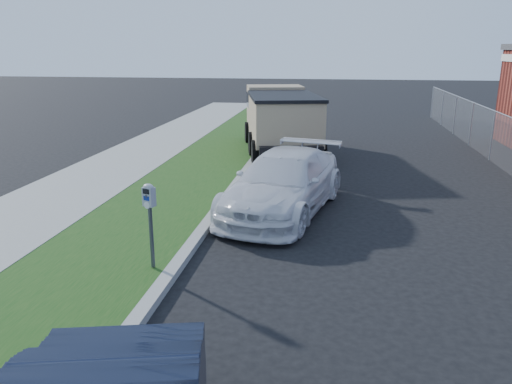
# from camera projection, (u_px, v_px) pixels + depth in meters

# --- Properties ---
(ground) EXTENTS (120.00, 120.00, 0.00)m
(ground) POSITION_uv_depth(u_px,v_px,m) (318.00, 257.00, 9.92)
(ground) COLOR black
(ground) RESTS_ON ground
(streetside) EXTENTS (6.12, 50.00, 0.15)m
(streetside) POSITION_uv_depth(u_px,v_px,m) (99.00, 210.00, 12.61)
(streetside) COLOR gray
(streetside) RESTS_ON ground
(parking_meter) EXTENTS (0.25, 0.21, 1.57)m
(parking_meter) POSITION_uv_depth(u_px,v_px,m) (150.00, 208.00, 8.80)
(parking_meter) COLOR #3F4247
(parking_meter) RESTS_ON ground
(white_wagon) EXTENTS (3.22, 5.51, 1.50)m
(white_wagon) POSITION_uv_depth(u_px,v_px,m) (284.00, 182.00, 12.55)
(white_wagon) COLOR silver
(white_wagon) RESTS_ON ground
(dump_truck) EXTENTS (3.70, 6.66, 2.47)m
(dump_truck) POSITION_uv_depth(u_px,v_px,m) (280.00, 117.00, 19.47)
(dump_truck) COLOR black
(dump_truck) RESTS_ON ground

